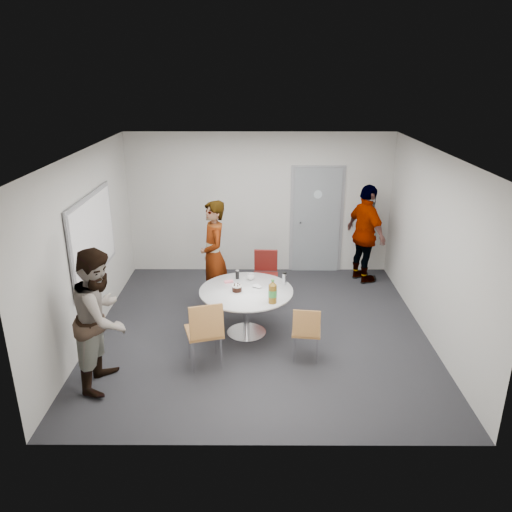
{
  "coord_description": "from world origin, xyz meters",
  "views": [
    {
      "loc": [
        -0.03,
        -6.76,
        3.75
      ],
      "look_at": [
        -0.06,
        0.25,
        1.13
      ],
      "focal_mm": 35.0,
      "sensor_mm": 36.0,
      "label": 1
    }
  ],
  "objects_px": {
    "whiteboard": "(93,236)",
    "table": "(248,296)",
    "door": "(316,220)",
    "person_right": "(366,234)",
    "person_main": "(214,256)",
    "person_left": "(101,318)",
    "chair_near_right": "(306,329)",
    "chair_near_left": "(205,328)",
    "chair_far": "(266,270)"
  },
  "relations": [
    {
      "from": "table",
      "to": "chair_far",
      "type": "distance_m",
      "value": 1.27
    },
    {
      "from": "door",
      "to": "person_main",
      "type": "relative_size",
      "value": 1.16
    },
    {
      "from": "whiteboard",
      "to": "door",
      "type": "bearing_deg",
      "value": 32.66
    },
    {
      "from": "person_right",
      "to": "chair_near_left",
      "type": "bearing_deg",
      "value": 114.33
    },
    {
      "from": "person_left",
      "to": "door",
      "type": "bearing_deg",
      "value": -35.25
    },
    {
      "from": "chair_near_right",
      "to": "person_main",
      "type": "bearing_deg",
      "value": 136.55
    },
    {
      "from": "door",
      "to": "person_left",
      "type": "bearing_deg",
      "value": -128.69
    },
    {
      "from": "person_right",
      "to": "door",
      "type": "bearing_deg",
      "value": 34.26
    },
    {
      "from": "door",
      "to": "chair_far",
      "type": "bearing_deg",
      "value": -126.43
    },
    {
      "from": "chair_far",
      "to": "person_right",
      "type": "height_order",
      "value": "person_right"
    },
    {
      "from": "door",
      "to": "whiteboard",
      "type": "distance_m",
      "value": 4.25
    },
    {
      "from": "door",
      "to": "chair_near_right",
      "type": "bearing_deg",
      "value": -98.2
    },
    {
      "from": "chair_near_left",
      "to": "person_right",
      "type": "distance_m",
      "value": 4.0
    },
    {
      "from": "chair_near_left",
      "to": "chair_near_right",
      "type": "bearing_deg",
      "value": -8.34
    },
    {
      "from": "whiteboard",
      "to": "table",
      "type": "relative_size",
      "value": 1.38
    },
    {
      "from": "whiteboard",
      "to": "chair_near_right",
      "type": "xyz_separation_m",
      "value": [
        3.08,
        -1.03,
        -0.97
      ]
    },
    {
      "from": "person_left",
      "to": "person_right",
      "type": "bearing_deg",
      "value": -46.53
    },
    {
      "from": "person_right",
      "to": "whiteboard",
      "type": "bearing_deg",
      "value": 87.93
    },
    {
      "from": "chair_far",
      "to": "whiteboard",
      "type": "bearing_deg",
      "value": 22.39
    },
    {
      "from": "chair_near_left",
      "to": "person_right",
      "type": "relative_size",
      "value": 0.53
    },
    {
      "from": "whiteboard",
      "to": "person_left",
      "type": "distance_m",
      "value": 1.7
    },
    {
      "from": "whiteboard",
      "to": "chair_near_left",
      "type": "height_order",
      "value": "whiteboard"
    },
    {
      "from": "person_main",
      "to": "person_right",
      "type": "height_order",
      "value": "person_right"
    },
    {
      "from": "whiteboard",
      "to": "chair_near_right",
      "type": "bearing_deg",
      "value": -18.44
    },
    {
      "from": "chair_near_left",
      "to": "chair_near_right",
      "type": "relative_size",
      "value": 1.21
    },
    {
      "from": "chair_near_left",
      "to": "person_right",
      "type": "xyz_separation_m",
      "value": [
        2.67,
        2.97,
        0.33
      ]
    },
    {
      "from": "chair_near_left",
      "to": "person_main",
      "type": "relative_size",
      "value": 0.53
    },
    {
      "from": "whiteboard",
      "to": "chair_near_left",
      "type": "distance_m",
      "value": 2.29
    },
    {
      "from": "whiteboard",
      "to": "person_main",
      "type": "bearing_deg",
      "value": 19.94
    },
    {
      "from": "door",
      "to": "person_main",
      "type": "xyz_separation_m",
      "value": [
        -1.85,
        -1.66,
        -0.11
      ]
    },
    {
      "from": "door",
      "to": "person_right",
      "type": "bearing_deg",
      "value": -32.03
    },
    {
      "from": "table",
      "to": "person_right",
      "type": "xyz_separation_m",
      "value": [
        2.12,
        2.06,
        0.29
      ]
    },
    {
      "from": "door",
      "to": "person_right",
      "type": "height_order",
      "value": "door"
    },
    {
      "from": "door",
      "to": "chair_far",
      "type": "xyz_separation_m",
      "value": [
        -1.0,
        -1.35,
        -0.49
      ]
    },
    {
      "from": "whiteboard",
      "to": "person_left",
      "type": "relative_size",
      "value": 1.05
    },
    {
      "from": "door",
      "to": "person_main",
      "type": "height_order",
      "value": "door"
    },
    {
      "from": "person_main",
      "to": "person_right",
      "type": "distance_m",
      "value": 2.93
    },
    {
      "from": "person_left",
      "to": "table",
      "type": "bearing_deg",
      "value": -52.12
    },
    {
      "from": "door",
      "to": "chair_near_left",
      "type": "bearing_deg",
      "value": -117.45
    },
    {
      "from": "whiteboard",
      "to": "table",
      "type": "height_order",
      "value": "whiteboard"
    },
    {
      "from": "person_main",
      "to": "person_left",
      "type": "relative_size",
      "value": 1.01
    },
    {
      "from": "table",
      "to": "chair_near_left",
      "type": "bearing_deg",
      "value": -120.93
    },
    {
      "from": "door",
      "to": "whiteboard",
      "type": "relative_size",
      "value": 1.12
    },
    {
      "from": "whiteboard",
      "to": "chair_near_left",
      "type": "xyz_separation_m",
      "value": [
        1.74,
        -1.22,
        -0.86
      ]
    },
    {
      "from": "door",
      "to": "table",
      "type": "xyz_separation_m",
      "value": [
        -1.27,
        -2.59,
        -0.4
      ]
    },
    {
      "from": "whiteboard",
      "to": "table",
      "type": "distance_m",
      "value": 2.45
    },
    {
      "from": "person_main",
      "to": "person_left",
      "type": "height_order",
      "value": "person_main"
    },
    {
      "from": "chair_near_right",
      "to": "table",
      "type": "bearing_deg",
      "value": 144.59
    },
    {
      "from": "person_left",
      "to": "whiteboard",
      "type": "bearing_deg",
      "value": 21.95
    },
    {
      "from": "chair_near_left",
      "to": "chair_far",
      "type": "bearing_deg",
      "value": 52.75
    }
  ]
}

